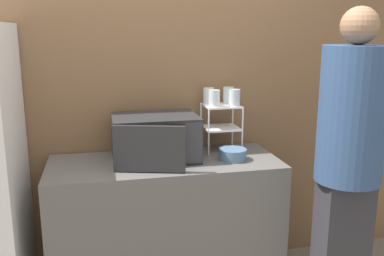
{
  "coord_description": "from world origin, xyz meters",
  "views": [
    {
      "loc": [
        -0.4,
        -2.25,
        1.7
      ],
      "look_at": [
        0.18,
        0.33,
        1.1
      ],
      "focal_mm": 40.0,
      "sensor_mm": 36.0,
      "label": 1
    }
  ],
  "objects": [
    {
      "name": "glass_back_right",
      "position": [
        0.48,
        0.53,
        1.27
      ],
      "size": [
        0.07,
        0.07,
        0.11
      ],
      "color": "silver",
      "rests_on": "dish_rack"
    },
    {
      "name": "bowl",
      "position": [
        0.43,
        0.24,
        0.93
      ],
      "size": [
        0.18,
        0.18,
        0.07
      ],
      "color": "slate",
      "rests_on": "counter"
    },
    {
      "name": "microwave",
      "position": [
        -0.05,
        0.35,
        1.04
      ],
      "size": [
        0.54,
        0.53,
        0.28
      ],
      "color": "#262628",
      "rests_on": "counter"
    },
    {
      "name": "glass_front_left",
      "position": [
        0.35,
        0.41,
        1.27
      ],
      "size": [
        0.07,
        0.07,
        0.11
      ],
      "color": "silver",
      "rests_on": "dish_rack"
    },
    {
      "name": "glass_back_left",
      "position": [
        0.34,
        0.52,
        1.27
      ],
      "size": [
        0.07,
        0.07,
        0.11
      ],
      "color": "silver",
      "rests_on": "dish_rack"
    },
    {
      "name": "counter",
      "position": [
        0.0,
        0.3,
        0.45
      ],
      "size": [
        1.45,
        0.6,
        0.9
      ],
      "color": "#595654",
      "rests_on": "ground_plane"
    },
    {
      "name": "glass_front_right",
      "position": [
        0.49,
        0.4,
        1.27
      ],
      "size": [
        0.07,
        0.07,
        0.11
      ],
      "color": "silver",
      "rests_on": "dish_rack"
    },
    {
      "name": "wall_back",
      "position": [
        0.0,
        0.64,
        1.3
      ],
      "size": [
        8.0,
        0.06,
        2.6
      ],
      "color": "brown",
      "rests_on": "ground_plane"
    },
    {
      "name": "person",
      "position": [
        0.99,
        -0.16,
        1.03
      ],
      "size": [
        0.37,
        0.37,
        1.83
      ],
      "color": "#2D2D33",
      "rests_on": "ground_plane"
    },
    {
      "name": "dish_rack",
      "position": [
        0.42,
        0.46,
        1.13
      ],
      "size": [
        0.24,
        0.22,
        0.32
      ],
      "color": "white",
      "rests_on": "counter"
    }
  ]
}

